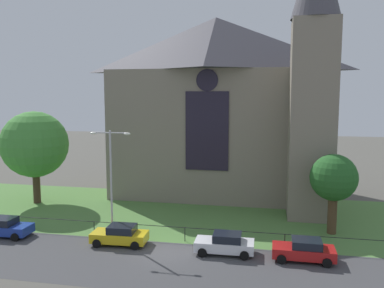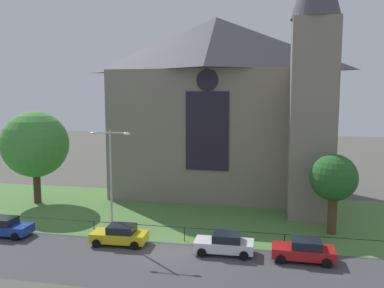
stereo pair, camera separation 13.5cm
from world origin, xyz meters
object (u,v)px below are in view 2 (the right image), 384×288
at_px(tree_right_near, 334,179).
at_px(parked_car_yellow, 120,235).
at_px(parked_car_blue, 5,227).
at_px(tree_left_far, 35,144).
at_px(church_building, 222,104).
at_px(streetlamp_near, 111,170).
at_px(parked_car_red, 304,250).
at_px(parked_car_white, 225,244).

height_order(tree_right_near, parked_car_yellow, tree_right_near).
bearing_deg(parked_car_blue, tree_left_far, 107.40).
relative_size(church_building, parked_car_blue, 6.14).
relative_size(tree_right_near, parked_car_yellow, 1.54).
relative_size(church_building, streetlamp_near, 3.02).
height_order(church_building, tree_right_near, church_building).
relative_size(streetlamp_near, parked_car_red, 2.04).
distance_m(tree_left_far, parked_car_white, 23.92).
bearing_deg(church_building, parked_car_blue, -130.96).
relative_size(tree_left_far, parked_car_red, 2.30).
height_order(parked_car_blue, parked_car_red, same).
xyz_separation_m(tree_right_near, parked_car_red, (-2.65, -6.13, -3.84)).
relative_size(parked_car_blue, parked_car_red, 1.01).
bearing_deg(church_building, tree_right_near, -47.74).
height_order(tree_left_far, parked_car_yellow, tree_left_far).
relative_size(parked_car_yellow, parked_car_white, 1.01).
xyz_separation_m(tree_left_far, streetlamp_near, (11.82, -8.12, -0.77)).
distance_m(parked_car_yellow, parked_car_white, 8.05).
height_order(streetlamp_near, parked_car_blue, streetlamp_near).
bearing_deg(parked_car_blue, streetlamp_near, 9.43).
distance_m(parked_car_blue, parked_car_white, 17.88).
bearing_deg(tree_right_near, parked_car_white, -143.59).
height_order(tree_right_near, parked_car_red, tree_right_near).
relative_size(tree_right_near, parked_car_white, 1.56).
distance_m(streetlamp_near, parked_car_yellow, 5.08).
distance_m(tree_right_near, parked_car_blue, 26.92).
height_order(tree_left_far, streetlamp_near, tree_left_far).
bearing_deg(streetlamp_near, parked_car_white, -10.35).
xyz_separation_m(streetlamp_near, parked_car_blue, (-8.58, -1.59, -4.69)).
height_order(tree_left_far, tree_right_near, tree_left_far).
bearing_deg(parked_car_white, parked_car_red, 177.28).
bearing_deg(parked_car_white, church_building, -82.97).
xyz_separation_m(parked_car_yellow, parked_car_red, (13.50, -0.35, 0.00)).
bearing_deg(tree_right_near, parked_car_blue, -167.27).
relative_size(tree_left_far, parked_car_white, 2.28).
bearing_deg(streetlamp_near, tree_left_far, 145.51).
relative_size(church_building, parked_car_red, 6.18).
xyz_separation_m(tree_left_far, parked_car_red, (26.58, -9.96, -5.46)).
distance_m(parked_car_blue, parked_car_yellow, 9.84).
xyz_separation_m(tree_right_near, parked_car_yellow, (-16.16, -5.78, -3.84)).
relative_size(parked_car_white, parked_car_red, 1.01).
bearing_deg(parked_car_white, parked_car_blue, -1.57).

